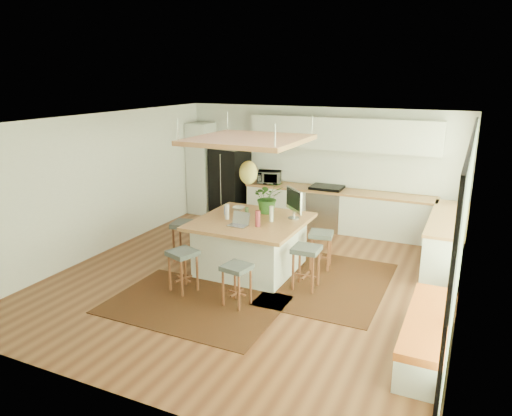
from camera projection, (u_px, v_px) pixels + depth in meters
The scene contains 36 objects.
floor at pixel (254, 277), 8.33m from camera, with size 7.00×7.00×0.00m, color #562B18.
ceiling at pixel (254, 120), 7.60m from camera, with size 7.00×7.00×0.00m, color white.
wall_back at pixel (319, 167), 11.02m from camera, with size 6.50×6.50×0.00m, color silver.
wall_front at pixel (109, 282), 4.91m from camera, with size 6.50×6.50×0.00m, color silver.
wall_left at pixel (102, 184), 9.29m from camera, with size 7.00×7.00×0.00m, color silver.
wall_right at pixel (467, 228), 6.65m from camera, with size 7.00×7.00×0.00m, color silver.
window_wall at pixel (465, 224), 6.64m from camera, with size 0.10×6.20×2.60m, color black, non-canonical shape.
pantry at pixel (202, 169), 12.00m from camera, with size 0.55×0.60×2.25m, color silver.
back_counter_base at pixel (337, 211), 10.76m from camera, with size 4.20×0.60×0.88m, color silver.
back_counter_top at pixel (338, 191), 10.64m from camera, with size 4.24×0.64×0.05m, color #995E36.
backsplash at pixel (342, 169), 10.78m from camera, with size 4.20×0.02×0.80m, color white.
upper_cabinets at pixel (342, 134), 10.43m from camera, with size 4.20×0.34×0.70m, color silver.
range at pixel (326, 207), 10.85m from camera, with size 0.76×0.62×1.00m, color #A5A5AA, non-canonical shape.
right_counter_base at pixel (446, 242), 8.77m from camera, with size 0.60×2.50×0.88m, color silver.
right_counter_top at pixel (449, 218), 8.64m from camera, with size 0.64×2.54×0.05m, color #995E36.
window_bench at pixel (427, 335), 6.01m from camera, with size 0.52×2.00×0.50m, color silver, non-canonical shape.
ceiling_panel at pixel (248, 156), 8.25m from camera, with size 1.86×1.86×0.80m, color #995E36, non-canonical shape.
rug_near at pixel (194, 304), 7.34m from camera, with size 2.60×1.80×0.01m, color black.
rug_right at pixel (331, 283), 8.09m from camera, with size 1.80×2.60×0.01m, color black.
fridge at pixel (230, 179), 11.72m from camera, with size 0.84×0.65×1.68m, color black, non-canonical shape.
island at pixel (251, 245), 8.56m from camera, with size 1.85×1.85×0.93m, color #995E36, non-canonical shape.
stool_near_left at pixel (183, 271), 7.72m from camera, with size 0.41×0.41×0.69m, color #3F4546, non-canonical shape.
stool_near_right at pixel (237, 284), 7.23m from camera, with size 0.39×0.39×0.66m, color #3F4546, non-canonical shape.
stool_right_front at pixel (306, 268), 7.81m from camera, with size 0.43×0.43×0.72m, color #3F4546, non-canonical shape.
stool_right_back at pixel (321, 250), 8.63m from camera, with size 0.41×0.41×0.69m, color #3F4546, non-canonical shape.
stool_left_side at pixel (185, 242), 9.03m from camera, with size 0.44×0.44×0.75m, color #3F4546, non-canonical shape.
laptop at pixel (238, 219), 8.06m from camera, with size 0.32×0.34×0.24m, color #A5A5AA, non-canonical shape.
monitor at pixel (294, 204), 8.45m from camera, with size 0.59×0.21×0.55m, color #A5A5AA, non-canonical shape.
microwave at pixel (269, 176), 11.24m from camera, with size 0.53×0.29×0.36m, color #A5A5AA.
island_plant at pixel (268, 201), 8.81m from camera, with size 0.54×0.60×0.47m, color #1E4C19.
island_bowl at pixel (239, 208), 9.07m from camera, with size 0.22×0.22×0.05m, color silver.
island_bottle_0 at pixel (226, 210), 8.72m from camera, with size 0.07×0.07×0.19m, color blue.
island_bottle_1 at pixel (227, 214), 8.44m from camera, with size 0.07×0.07×0.19m, color white.
island_bottle_2 at pixel (256, 221), 8.05m from camera, with size 0.07×0.07×0.19m, color maroon.
island_bottle_3 at pixel (270, 216), 8.31m from camera, with size 0.07×0.07×0.19m, color silver.
island_bottle_4 at pixel (247, 210), 8.71m from camera, with size 0.07×0.07×0.19m, color #658550.
Camera 1 is at (3.28, -6.97, 3.40)m, focal length 33.73 mm.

